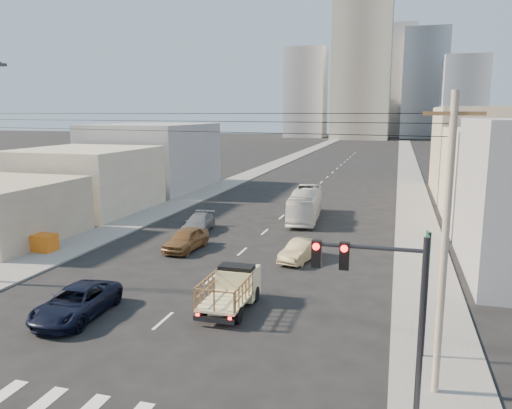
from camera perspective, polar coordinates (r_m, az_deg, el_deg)
The scene contains 24 objects.
ground at distance 22.08m, azimuth -12.96°, elevation -14.82°, with size 420.00×420.00×0.00m, color black.
sidewalk_left at distance 90.51m, azimuth 1.97°, elevation 4.52°, with size 3.50×180.00×0.12m, color slate.
sidewalk_right at distance 87.89m, azimuth 17.05°, elevation 3.90°, with size 3.50×180.00×0.12m, color slate.
lane_dashes at distance 71.69m, azimuth 7.82°, elevation 2.84°, with size 0.15×104.00×0.01m.
flatbed_pickup at distance 24.33m, azimuth -2.84°, elevation -9.35°, with size 1.95×4.41×1.90m.
navy_pickup at distance 24.85m, azimuth -19.87°, elevation -10.49°, with size 2.36×5.11×1.42m, color black.
city_bus at distance 44.39m, azimuth 5.65°, elevation 0.00°, with size 2.25×9.62×2.68m, color silver.
sedan_brown at distance 34.77m, azimuth -8.00°, elevation -3.93°, with size 1.81×4.49×1.53m, color brown.
sedan_tan at distance 32.10m, azimuth 5.11°, elevation -5.28°, with size 1.40×4.01×1.32m, color tan.
sedan_grey at distance 40.06m, azimuth -6.57°, elevation -2.12°, with size 1.89×4.65×1.35m, color slate.
traffic_signal at distance 14.83m, azimuth 14.50°, elevation -10.60°, with size 3.23×0.35×6.00m.
green_sign at distance 19.72m, azimuth 18.94°, elevation -6.57°, with size 0.18×1.60×5.00m.
utility_pole at distance 16.97m, azimuth 20.77°, elevation -4.36°, with size 1.80×0.24×10.00m.
overhead_wires at distance 21.34m, azimuth -11.99°, elevation 9.26°, with size 23.01×5.02×0.72m.
crate_stack at distance 36.84m, azimuth -23.25°, elevation -4.00°, with size 1.80×1.20×1.14m.
bldg_right_far at distance 62.35m, azimuth 25.28°, elevation 5.44°, with size 12.00×16.00×10.00m, color tan.
bldg_left_near at distance 41.16m, azimuth -27.19°, elevation -0.71°, with size 9.00×10.00×4.40m, color tan.
bldg_left_mid at distance 50.89m, azimuth -18.92°, elevation 2.71°, with size 11.00×12.00×6.00m, color #B2AC8F.
bldg_left_far at distance 63.82m, azimuth -11.66°, elevation 5.41°, with size 12.00×16.00×8.00m, color #939396.
high_rise_tower at distance 189.04m, azimuth 12.09°, elevation 16.46°, with size 20.00×20.00×60.00m, color tan.
midrise_ne at distance 202.83m, azimuth 18.66°, elevation 12.89°, with size 16.00×16.00×40.00m, color gray.
midrise_nw at distance 200.77m, azimuth 5.73°, elevation 12.54°, with size 15.00×15.00×34.00m, color gray.
midrise_back at distance 217.79m, azimuth 15.27°, elevation 13.38°, with size 18.00×18.00×44.00m, color #939396.
midrise_east at distance 183.54m, azimuth 22.63°, elevation 11.08°, with size 14.00×14.00×28.00m, color gray.
Camera 1 is at (9.93, -17.38, 9.31)m, focal length 35.00 mm.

